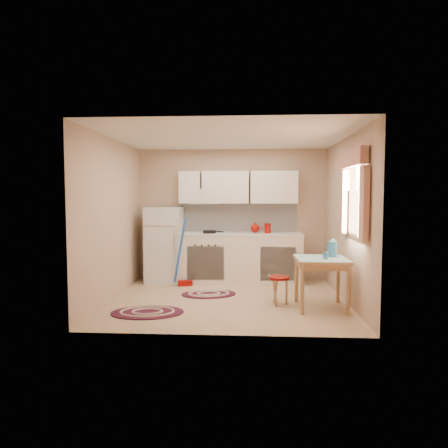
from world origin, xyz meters
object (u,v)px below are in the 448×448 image
Objects in this scene: fridge at (164,245)px; table at (321,283)px; base_cabinets at (240,259)px; stool at (279,291)px.

table is at bearing -32.42° from fridge.
fridge reaches higher than table.
fridge is 0.62× the size of base_cabinets.
fridge is 3.11m from table.
fridge reaches higher than stool.
base_cabinets is at bearing 124.70° from table.
stool is (-0.59, 0.16, -0.15)m from table.
stool is (2.02, -1.50, -0.49)m from fridge.
fridge is 1.94× the size of table.
table is at bearing -55.30° from base_cabinets.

